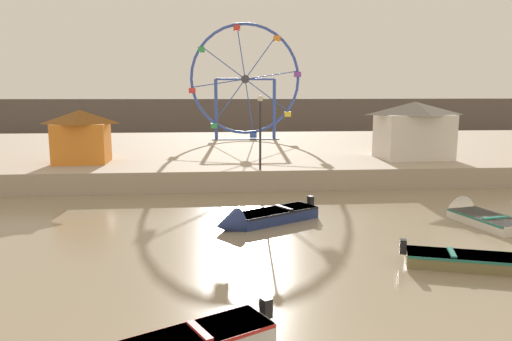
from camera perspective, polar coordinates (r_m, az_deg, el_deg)
name	(u,v)px	position (r m, az deg, el deg)	size (l,w,h in m)	color
quay_promenade	(248,152)	(37.93, -1.00, 2.19)	(110.00, 25.44, 1.12)	tan
distant_town_skyline	(234,116)	(63.81, -2.63, 6.51)	(140.00, 3.00, 4.40)	#564C47
motorboat_white_red_stripe	(473,215)	(21.82, 24.29, -4.84)	(2.24, 4.15, 1.38)	silver
motorboat_navy_blue	(260,218)	(19.26, 0.45, -5.64)	(4.58, 3.37, 1.15)	navy
motorboat_olive_wood	(495,262)	(16.17, 26.40, -9.71)	(4.63, 2.39, 1.04)	olive
ferris_wheel_blue_frame	(245,82)	(42.27, -1.29, 10.47)	(9.70, 1.20, 9.96)	#334CA8
carnival_booth_orange_canopy	(81,135)	(29.88, -19.98, 3.92)	(3.35, 2.76, 3.09)	orange
carnival_booth_white_ticket	(414,129)	(31.56, 18.19, 4.67)	(4.73, 3.45, 3.52)	silver
promenade_lamp_near	(260,121)	(25.44, 0.51, 5.82)	(0.32, 0.32, 3.94)	#2D2D33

